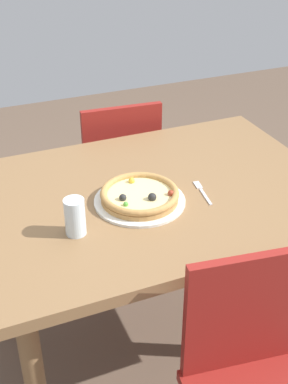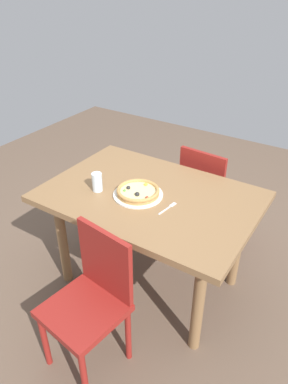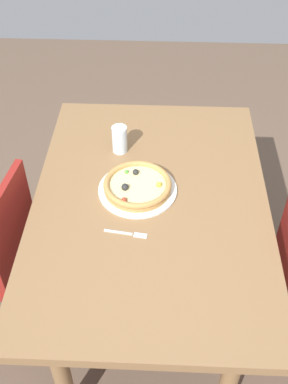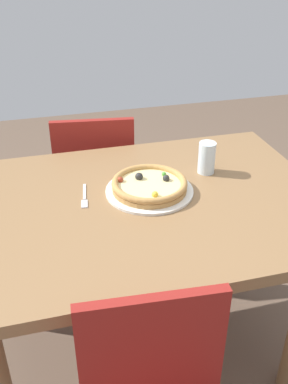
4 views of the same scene
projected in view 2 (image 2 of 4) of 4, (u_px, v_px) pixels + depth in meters
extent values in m
plane|color=brown|center=(149.00, 280.00, 2.75)|extent=(6.00, 6.00, 0.00)
cube|color=olive|center=(150.00, 197.00, 2.35)|extent=(1.38, 0.95, 0.04)
cylinder|color=olive|center=(63.00, 241.00, 2.57)|extent=(0.07, 0.07, 0.74)
cylinder|color=olive|center=(198.00, 305.00, 2.08)|extent=(0.07, 0.07, 0.74)
cylinder|color=olive|center=(116.00, 200.00, 3.03)|extent=(0.07, 0.07, 0.74)
cylinder|color=olive|center=(237.00, 245.00, 2.54)|extent=(0.07, 0.07, 0.74)
cylinder|color=maroon|center=(84.00, 377.00, 1.87)|extent=(0.04, 0.04, 0.42)
cylinder|color=maroon|center=(45.00, 340.00, 2.06)|extent=(0.04, 0.04, 0.42)
cylinder|color=maroon|center=(128.00, 335.00, 2.09)|extent=(0.04, 0.04, 0.42)
cylinder|color=maroon|center=(89.00, 305.00, 2.28)|extent=(0.04, 0.04, 0.42)
cube|color=maroon|center=(83.00, 311.00, 1.96)|extent=(0.45, 0.45, 0.04)
cube|color=maroon|center=(105.00, 261.00, 1.96)|extent=(0.38, 0.08, 0.42)
cylinder|color=maroon|center=(200.00, 200.00, 3.32)|extent=(0.04, 0.04, 0.42)
cylinder|color=maroon|center=(234.00, 213.00, 3.15)|extent=(0.04, 0.04, 0.42)
cylinder|color=maroon|center=(180.00, 217.00, 3.09)|extent=(0.04, 0.04, 0.42)
cylinder|color=maroon|center=(216.00, 232.00, 2.92)|extent=(0.04, 0.04, 0.42)
cube|color=maroon|center=(210.00, 193.00, 3.00)|extent=(0.43, 0.43, 0.04)
cube|color=maroon|center=(201.00, 177.00, 2.75)|extent=(0.38, 0.06, 0.42)
cylinder|color=silver|center=(138.00, 195.00, 2.32)|extent=(0.32, 0.32, 0.01)
cylinder|color=#B78447|center=(138.00, 193.00, 2.31)|extent=(0.27, 0.27, 0.02)
cylinder|color=beige|center=(138.00, 191.00, 2.31)|extent=(0.24, 0.24, 0.01)
torus|color=#B78447|center=(138.00, 190.00, 2.30)|extent=(0.28, 0.28, 0.02)
sphere|color=#262626|center=(137.00, 194.00, 2.26)|extent=(0.03, 0.03, 0.03)
sphere|color=gold|center=(146.00, 184.00, 2.36)|extent=(0.02, 0.02, 0.02)
sphere|color=#4C9E38|center=(125.00, 190.00, 2.30)|extent=(0.02, 0.02, 0.02)
sphere|color=#262626|center=(128.00, 188.00, 2.33)|extent=(0.03, 0.03, 0.03)
sphere|color=maroon|center=(147.00, 198.00, 2.22)|extent=(0.02, 0.02, 0.02)
cube|color=silver|center=(164.00, 210.00, 2.17)|extent=(0.03, 0.11, 0.00)
cube|color=silver|center=(173.00, 205.00, 2.23)|extent=(0.03, 0.05, 0.00)
cylinder|color=silver|center=(97.00, 182.00, 2.34)|extent=(0.07, 0.07, 0.13)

